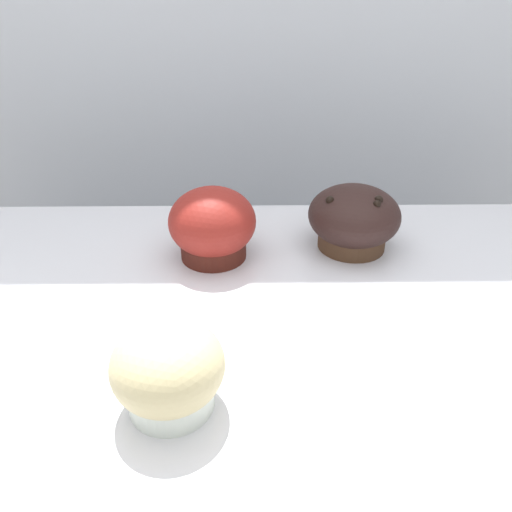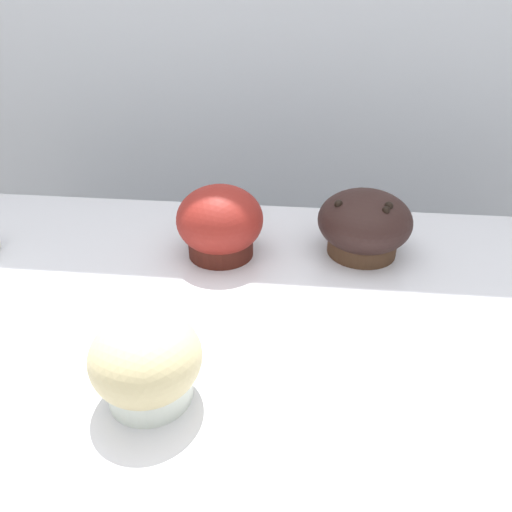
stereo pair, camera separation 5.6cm
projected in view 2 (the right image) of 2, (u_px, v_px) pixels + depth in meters
wall_back at (286, 143)px, 1.01m from camera, size 3.20×0.10×1.80m
muffin_front_center at (364, 225)px, 0.64m from camera, size 0.12×0.12×0.08m
muffin_back_left at (147, 363)px, 0.42m from camera, size 0.10×0.10×0.08m
muffin_back_right at (220, 224)px, 0.63m from camera, size 0.11×0.11×0.09m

